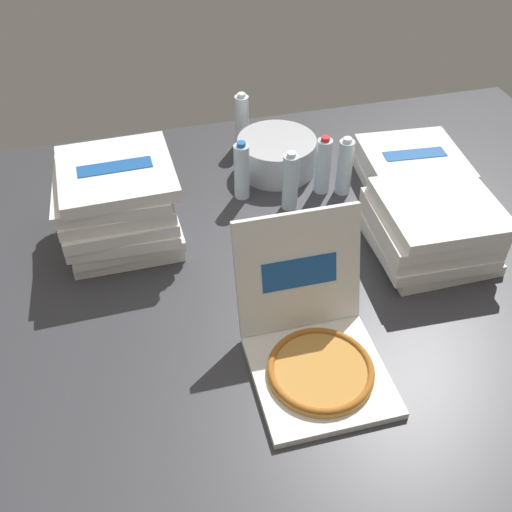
{
  "coord_description": "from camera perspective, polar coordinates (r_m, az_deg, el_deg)",
  "views": [
    {
      "loc": [
        -0.32,
        -1.31,
        1.45
      ],
      "look_at": [
        0.04,
        0.1,
        0.14
      ],
      "focal_mm": 42.93,
      "sensor_mm": 36.0,
      "label": 1
    }
  ],
  "objects": [
    {
      "name": "pizza_stack_center_far",
      "position": [
        2.57,
        14.27,
        7.98
      ],
      "size": [
        0.43,
        0.43,
        0.13
      ],
      "color": "white",
      "rests_on": "ground_plane"
    },
    {
      "name": "open_pizza_box",
      "position": [
        1.79,
        5.41,
        -8.02
      ],
      "size": [
        0.38,
        0.49,
        0.39
      ],
      "color": "white",
      "rests_on": "ground_plane"
    },
    {
      "name": "ice_bucket",
      "position": [
        2.56,
        1.93,
        9.42
      ],
      "size": [
        0.32,
        0.32,
        0.14
      ],
      "primitive_type": "cylinder",
      "color": "#B7BABF",
      "rests_on": "ground_plane"
    },
    {
      "name": "pizza_stack_right_near",
      "position": [
        2.2,
        15.99,
        2.55
      ],
      "size": [
        0.42,
        0.4,
        0.22
      ],
      "color": "white",
      "rests_on": "ground_plane"
    },
    {
      "name": "pizza_stack_left_far",
      "position": [
        2.2,
        -12.71,
        4.66
      ],
      "size": [
        0.42,
        0.41,
        0.31
      ],
      "color": "white",
      "rests_on": "ground_plane"
    },
    {
      "name": "water_bottle_2",
      "position": [
        2.38,
        -1.34,
        7.91
      ],
      "size": [
        0.06,
        0.06,
        0.25
      ],
      "color": "silver",
      "rests_on": "ground_plane"
    },
    {
      "name": "water_bottle_0",
      "position": [
        2.32,
        3.21,
        6.94
      ],
      "size": [
        0.06,
        0.06,
        0.25
      ],
      "color": "silver",
      "rests_on": "ground_plane"
    },
    {
      "name": "water_bottle_1",
      "position": [
        2.42,
        6.28,
        8.37
      ],
      "size": [
        0.06,
        0.06,
        0.25
      ],
      "color": "silver",
      "rests_on": "ground_plane"
    },
    {
      "name": "water_bottle_4",
      "position": [
        2.71,
        -1.32,
        12.5
      ],
      "size": [
        0.06,
        0.06,
        0.25
      ],
      "color": "white",
      "rests_on": "ground_plane"
    },
    {
      "name": "water_bottle_3",
      "position": [
        2.43,
        8.26,
        8.23
      ],
      "size": [
        0.06,
        0.06,
        0.25
      ],
      "color": "silver",
      "rests_on": "ground_plane"
    },
    {
      "name": "ground_plane",
      "position": [
        1.99,
        -0.32,
        -5.27
      ],
      "size": [
        3.2,
        2.4,
        0.02
      ],
      "primitive_type": "cube",
      "color": "#38383D"
    }
  ]
}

